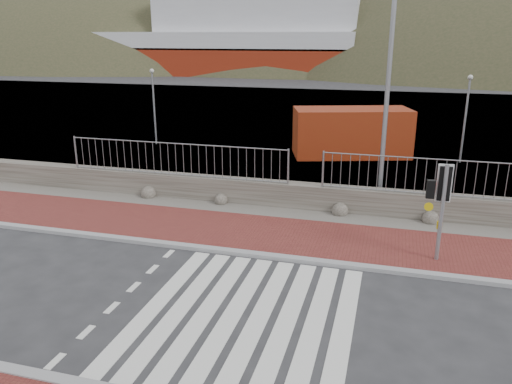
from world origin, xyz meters
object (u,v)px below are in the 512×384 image
(traffic_signal_far, at_px, (443,193))
(streetlight, at_px, (395,61))
(ferry, at_px, (219,38))
(shipping_container, at_px, (351,132))

(traffic_signal_far, height_order, streetlight, streetlight)
(ferry, bearing_deg, streetlight, -65.46)
(streetlight, xyz_separation_m, shipping_container, (-1.87, 7.87, -3.87))
(traffic_signal_far, bearing_deg, ferry, -68.74)
(streetlight, distance_m, shipping_container, 8.97)
(ferry, bearing_deg, traffic_signal_far, -65.75)
(ferry, distance_m, shipping_container, 57.96)
(traffic_signal_far, height_order, shipping_container, traffic_signal_far)
(shipping_container, bearing_deg, streetlight, -94.06)
(ferry, height_order, shipping_container, ferry)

